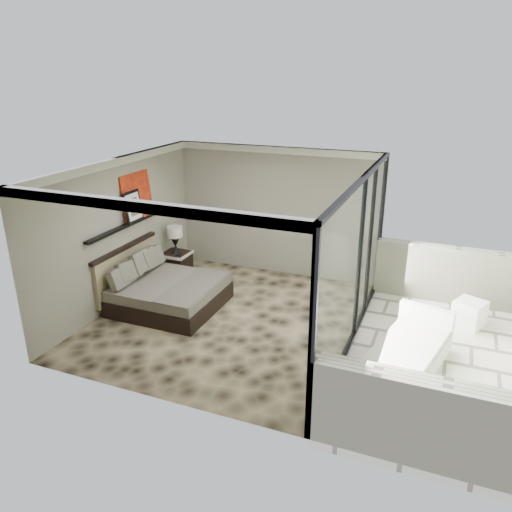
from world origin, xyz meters
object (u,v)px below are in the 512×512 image
at_px(nightstand, 176,262).
at_px(table_lamp, 175,236).
at_px(lounger, 409,353).
at_px(bed, 165,291).
at_px(ottoman, 469,313).

relative_size(nightstand, table_lamp, 0.96).
xyz_separation_m(table_lamp, lounger, (5.14, -1.77, -0.69)).
bearing_deg(lounger, bed, -171.65).
bearing_deg(bed, lounger, -4.54).
distance_m(table_lamp, lounger, 5.48).
bearing_deg(nightstand, table_lamp, -67.96).
distance_m(table_lamp, ottoman, 6.03).
xyz_separation_m(bed, lounger, (4.56, -0.36, -0.10)).
bearing_deg(table_lamp, ottoman, -0.55).
distance_m(ottoman, lounger, 1.91).
bearing_deg(lounger, nightstand, 173.58).
height_order(nightstand, ottoman, nightstand).
distance_m(nightstand, lounger, 5.48).
xyz_separation_m(nightstand, lounger, (5.17, -1.81, -0.08)).
bearing_deg(nightstand, ottoman, -14.92).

